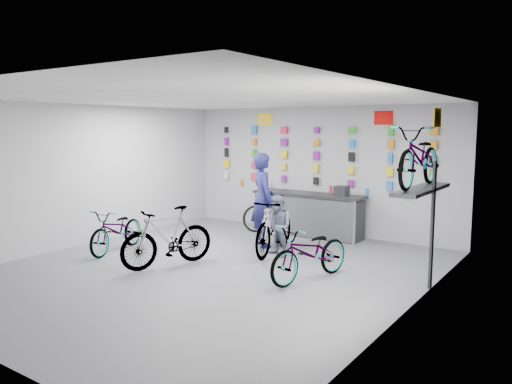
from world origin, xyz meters
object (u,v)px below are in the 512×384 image
Objects in this scene: counter at (307,215)px; bike_right at (310,253)px; bike_service at (274,225)px; clerk at (263,200)px; customer at (278,226)px; bike_center at (167,237)px; bike_left at (117,230)px.

bike_right is (1.74, -3.05, -0.02)m from counter.
bike_right is at bearing -60.34° from counter.
bike_service is 0.81m from clerk.
customer is (0.18, -0.14, 0.03)m from bike_service.
bike_center is 2.17m from bike_service.
customer is (0.73, -0.55, -0.39)m from clerk.
customer is (2.90, 1.53, 0.15)m from bike_left.
bike_center reaches higher than bike_right.
customer is at bearing -76.93° from counter.
bike_service reaches higher than counter.
counter is 2.25× the size of customer.
bike_service is 1.58× the size of customer.
clerk is at bearing 95.55° from bike_center.
bike_center reaches higher than counter.
bike_center is 0.91× the size of clerk.
bike_center is 2.64m from bike_right.
counter is at bearing 87.32° from bike_service.
bike_left is 0.96× the size of bike_right.
bike_service is at bearing 16.17° from bike_left.
bike_left is 3.19m from bike_service.
bike_center is (-0.80, -3.78, 0.06)m from counter.
counter is 3.86m from bike_center.
clerk is (2.16, 2.09, 0.55)m from bike_left.
counter is 1.59× the size of bike_left.
bike_center is at bearing -105.67° from customer.
bike_left is at bearing 81.27° from clerk.
bike_service is 0.23m from customer.
counter is at bearing 123.55° from customer.
bike_right is (4.16, 0.52, 0.02)m from bike_left.
counter is at bearing 40.41° from bike_left.
bike_service reaches higher than bike_center.
bike_service is at bearing 162.87° from customer.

